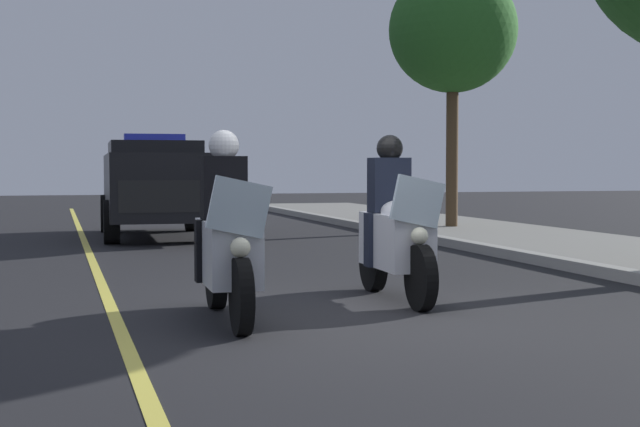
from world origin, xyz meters
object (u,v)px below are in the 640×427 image
object	(u,v)px
police_motorcycle_lead_right	(395,233)
police_suv	(155,183)
tree_far_back	(453,31)
police_motorcycle_lead_left	(227,243)

from	to	relation	value
police_motorcycle_lead_right	police_suv	size ratio (longest dim) A/B	0.43
police_motorcycle_lead_right	tree_far_back	bearing A→B (deg)	152.58
police_motorcycle_lead_left	police_motorcycle_lead_right	bearing A→B (deg)	112.40
tree_far_back	police_suv	bearing A→B (deg)	-90.22
police_motorcycle_lead_left	police_motorcycle_lead_right	size ratio (longest dim) A/B	1.00
police_suv	tree_far_back	world-z (taller)	tree_far_back
police_motorcycle_lead_right	tree_far_back	world-z (taller)	tree_far_back
police_motorcycle_lead_left	police_motorcycle_lead_right	distance (m)	2.06
police_motorcycle_lead_right	tree_far_back	size ratio (longest dim) A/B	0.38
police_motorcycle_lead_left	police_suv	distance (m)	10.35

